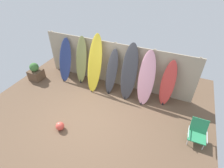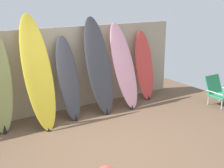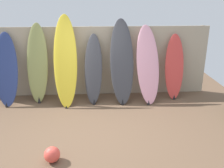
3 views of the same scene
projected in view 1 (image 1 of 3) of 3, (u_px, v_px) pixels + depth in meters
ground at (92, 115)px, 5.91m from camera, size 7.68×7.68×0.00m
fence_back at (115, 64)px, 6.85m from camera, size 6.08×0.11×1.80m
surfboard_navy_0 at (65, 60)px, 7.20m from camera, size 0.61×0.79×1.72m
surfboard_olive_1 at (81, 61)px, 6.97m from camera, size 0.56×0.55×1.93m
surfboard_yellow_2 at (95, 64)px, 6.55m from camera, size 0.58×0.87×2.13m
surfboard_charcoal_3 at (112, 72)px, 6.55m from camera, size 0.49×0.73×1.66m
surfboard_charcoal_4 at (129, 73)px, 6.19m from camera, size 0.59×0.75×2.02m
surfboard_pink_5 at (146, 79)px, 6.02m from camera, size 0.64×0.82×1.87m
surfboard_red_6 at (168, 84)px, 5.99m from camera, size 0.51×0.51×1.63m
beach_chair at (198, 132)px, 4.97m from camera, size 0.50×0.56×0.65m
planter_box at (36, 72)px, 7.43m from camera, size 0.52×0.50×0.77m
beach_ball at (60, 126)px, 5.37m from camera, size 0.26×0.26×0.26m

